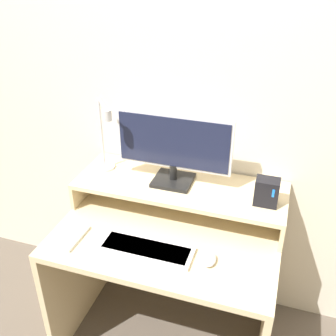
{
  "coord_description": "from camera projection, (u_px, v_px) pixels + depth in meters",
  "views": [
    {
      "loc": [
        0.45,
        -1.03,
        1.87
      ],
      "look_at": [
        -0.02,
        0.4,
        1.02
      ],
      "focal_mm": 42.0,
      "sensor_mm": 36.0,
      "label": 1
    }
  ],
  "objects": [
    {
      "name": "wall_back",
      "position": [
        194.0,
        92.0,
        1.91
      ],
      "size": [
        6.0,
        0.05,
        2.5
      ],
      "color": "beige",
      "rests_on": "ground_plane"
    },
    {
      "name": "desk",
      "position": [
        169.0,
        263.0,
        1.95
      ],
      "size": [
        1.03,
        0.73,
        0.71
      ],
      "color": "beige",
      "rests_on": "ground_plane"
    },
    {
      "name": "monitor_shelf",
      "position": [
        180.0,
        188.0,
        1.94
      ],
      "size": [
        1.03,
        0.37,
        0.14
      ],
      "color": "beige",
      "rests_on": "desk"
    },
    {
      "name": "monitor",
      "position": [
        174.0,
        147.0,
        1.85
      ],
      "size": [
        0.56,
        0.18,
        0.35
      ],
      "color": "black",
      "rests_on": "monitor_shelf"
    },
    {
      "name": "desk_lamp",
      "position": [
        105.0,
        143.0,
        1.94
      ],
      "size": [
        0.18,
        0.2,
        0.39
      ],
      "color": "silver",
      "rests_on": "monitor_shelf"
    },
    {
      "name": "router_dock",
      "position": [
        267.0,
        192.0,
        1.75
      ],
      "size": [
        0.11,
        0.08,
        0.13
      ],
      "color": "black",
      "rests_on": "monitor_shelf"
    },
    {
      "name": "keyboard",
      "position": [
        146.0,
        249.0,
        1.71
      ],
      "size": [
        0.42,
        0.14,
        0.02
      ],
      "color": "white",
      "rests_on": "desk"
    },
    {
      "name": "mouse",
      "position": [
        210.0,
        260.0,
        1.65
      ],
      "size": [
        0.05,
        0.09,
        0.03
      ],
      "color": "silver",
      "rests_on": "desk"
    },
    {
      "name": "remote_control",
      "position": [
        77.0,
        238.0,
        1.78
      ],
      "size": [
        0.04,
        0.18,
        0.02
      ],
      "color": "white",
      "rests_on": "desk"
    }
  ]
}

